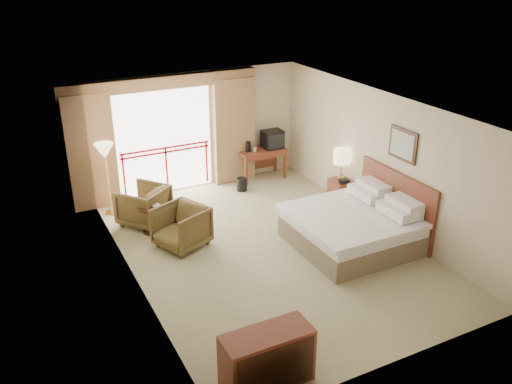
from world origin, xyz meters
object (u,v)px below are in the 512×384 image
tv (273,139)px  wastebasket (242,184)px  floor_lamp (105,154)px  side_table (151,215)px  armchair_near (182,246)px  table_lamp (342,157)px  desk (260,155)px  armchair_far (145,223)px  nightstand (341,193)px  dresser (267,359)px  bed (354,227)px

tv → wastebasket: tv is taller
tv → floor_lamp: size_ratio=0.31×
side_table → armchair_near: bearing=-66.8°
table_lamp → desk: size_ratio=0.58×
armchair_far → table_lamp: bearing=127.0°
nightstand → armchair_far: 4.23m
tv → wastebasket: (-1.05, -0.45, -0.81)m
table_lamp → armchair_near: table_lamp is taller
side_table → dresser: bearing=-89.0°
armchair_near → floor_lamp: size_ratio=0.56×
side_table → bed: bearing=-34.5°
armchair_near → dresser: dresser is taller
armchair_near → side_table: size_ratio=1.56×
nightstand → wastebasket: nightstand is taller
tv → armchair_far: size_ratio=0.54×
tv → dresser: bearing=-132.1°
dresser → desk: bearing=68.2°
wastebasket → desk: bearing=34.2°
table_lamp → armchair_far: table_lamp is taller
nightstand → side_table: 4.10m
nightstand → table_lamp: (0.00, 0.05, 0.82)m
table_lamp → dresser: table_lamp is taller
desk → table_lamp: bearing=-70.3°
desk → dresser: size_ratio=0.99×
tv → floor_lamp: floor_lamp is taller
table_lamp → desk: (-0.80, 2.21, -0.54)m
wastebasket → armchair_near: (-2.15, -1.86, -0.15)m
bed → dresser: size_ratio=1.83×
nightstand → tv: size_ratio=1.27×
bed → nightstand: size_ratio=3.49×
nightstand → floor_lamp: size_ratio=0.39×
nightstand → armchair_near: (-3.70, -0.11, -0.30)m
bed → desk: (-0.00, 3.80, 0.21)m
bed → table_lamp: bearing=63.3°
wastebasket → side_table: size_ratio=0.54×
armchair_far → armchair_near: armchair_far is taller
wastebasket → armchair_far: armchair_far is taller
tv → dresser: 7.12m
nightstand → table_lamp: bearing=93.0°
tv → bed: bearing=-107.5°
desk → armchair_far: bearing=-161.2°
side_table → floor_lamp: floor_lamp is taller
armchair_far → armchair_near: bearing=68.2°
nightstand → armchair_far: size_ratio=0.69×
wastebasket → floor_lamp: floor_lamp is taller
armchair_near → floor_lamp: 2.59m
nightstand → armchair_near: bearing=-175.4°
tv → floor_lamp: (-4.05, -0.27, 0.37)m
tv → table_lamp: bearing=-89.8°
bed → wastebasket: bed is taller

